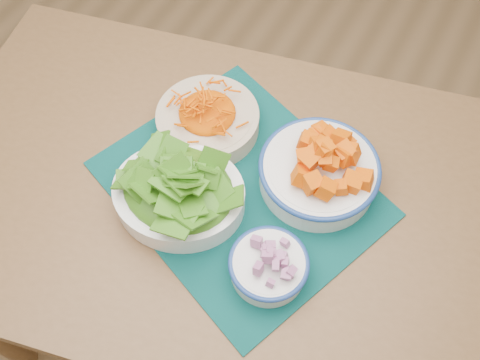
# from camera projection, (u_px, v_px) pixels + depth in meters

# --- Properties ---
(ground) EXTENTS (4.00, 4.00, 0.00)m
(ground) POSITION_uv_depth(u_px,v_px,m) (201.00, 223.00, 1.82)
(ground) COLOR #A57D50
(ground) RESTS_ON ground
(table) EXTENTS (1.24, 0.96, 0.75)m
(table) POSITION_uv_depth(u_px,v_px,m) (205.00, 211.00, 1.12)
(table) COLOR brown
(table) RESTS_ON ground
(placemat) EXTENTS (0.60, 0.55, 0.00)m
(placemat) POSITION_uv_depth(u_px,v_px,m) (240.00, 189.00, 1.02)
(placemat) COLOR #022A29
(placemat) RESTS_ON table
(carrot_bowl) EXTENTS (0.27, 0.27, 0.08)m
(carrot_bowl) POSITION_uv_depth(u_px,v_px,m) (208.00, 117.00, 1.06)
(carrot_bowl) COLOR #C5B092
(carrot_bowl) RESTS_ON placemat
(squash_bowl) EXTENTS (0.27, 0.27, 0.11)m
(squash_bowl) POSITION_uv_depth(u_px,v_px,m) (320.00, 167.00, 0.99)
(squash_bowl) COLOR white
(squash_bowl) RESTS_ON placemat
(lettuce_bowl) EXTENTS (0.29, 0.27, 0.10)m
(lettuce_bowl) POSITION_uv_depth(u_px,v_px,m) (178.00, 190.00, 0.96)
(lettuce_bowl) COLOR white
(lettuce_bowl) RESTS_ON placemat
(onion_bowl) EXTENTS (0.17, 0.17, 0.07)m
(onion_bowl) POSITION_uv_depth(u_px,v_px,m) (269.00, 264.00, 0.91)
(onion_bowl) COLOR silver
(onion_bowl) RESTS_ON placemat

